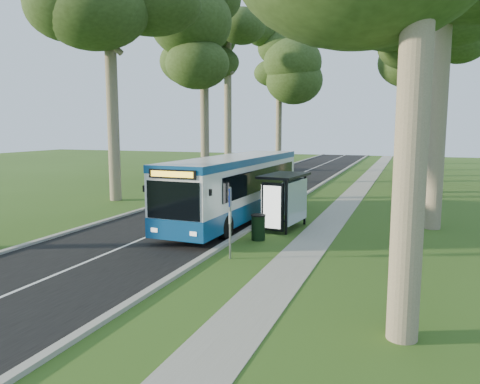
# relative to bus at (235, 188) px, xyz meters

# --- Properties ---
(ground) EXTENTS (120.00, 120.00, 0.00)m
(ground) POSITION_rel_bus_xyz_m (1.31, -4.56, -1.60)
(ground) COLOR #325119
(ground) RESTS_ON ground
(road) EXTENTS (7.00, 100.00, 0.02)m
(road) POSITION_rel_bus_xyz_m (-2.19, 5.44, -1.59)
(road) COLOR black
(road) RESTS_ON ground
(kerb_east) EXTENTS (0.25, 100.00, 0.12)m
(kerb_east) POSITION_rel_bus_xyz_m (1.31, 5.44, -1.54)
(kerb_east) COLOR #9E9B93
(kerb_east) RESTS_ON ground
(kerb_west) EXTENTS (0.25, 100.00, 0.12)m
(kerb_west) POSITION_rel_bus_xyz_m (-5.69, 5.44, -1.54)
(kerb_west) COLOR #9E9B93
(kerb_west) RESTS_ON ground
(centre_line) EXTENTS (0.12, 100.00, 0.00)m
(centre_line) POSITION_rel_bus_xyz_m (-2.19, 5.44, -1.58)
(centre_line) COLOR white
(centre_line) RESTS_ON road
(footpath) EXTENTS (1.50, 100.00, 0.02)m
(footpath) POSITION_rel_bus_xyz_m (4.31, 5.44, -1.59)
(footpath) COLOR gray
(footpath) RESTS_ON ground
(bus) EXTENTS (2.89, 11.74, 3.09)m
(bus) POSITION_rel_bus_xyz_m (0.00, 0.00, 0.00)
(bus) COLOR white
(bus) RESTS_ON ground
(bus_stop_sign) EXTENTS (0.12, 0.35, 2.48)m
(bus_stop_sign) POSITION_rel_bus_xyz_m (2.14, -6.14, -0.05)
(bus_stop_sign) COLOR gray
(bus_stop_sign) RESTS_ON ground
(bus_shelter) EXTENTS (1.83, 2.96, 2.41)m
(bus_shelter) POSITION_rel_bus_xyz_m (2.73, -1.12, 0.09)
(bus_shelter) COLOR black
(bus_shelter) RESTS_ON ground
(litter_bin) EXTENTS (0.59, 0.59, 1.03)m
(litter_bin) POSITION_rel_bus_xyz_m (2.22, -3.27, -1.08)
(litter_bin) COLOR black
(litter_bin) RESTS_ON ground
(car_white) EXTENTS (2.97, 4.95, 1.58)m
(car_white) POSITION_rel_bus_xyz_m (-6.67, 16.82, -0.81)
(car_white) COLOR silver
(car_white) RESTS_ON ground
(car_silver) EXTENTS (3.02, 5.47, 1.71)m
(car_silver) POSITION_rel_bus_xyz_m (-8.08, 24.76, -0.75)
(car_silver) COLOR #9C9FA4
(car_silver) RESTS_ON ground
(tree_west_c) EXTENTS (5.20, 5.20, 15.50)m
(tree_west_c) POSITION_rel_bus_xyz_m (-7.69, 13.44, 9.88)
(tree_west_c) COLOR #7A6B56
(tree_west_c) RESTS_ON ground
(tree_west_d) EXTENTS (5.20, 5.20, 18.18)m
(tree_west_d) POSITION_rel_bus_xyz_m (-9.69, 23.44, 11.83)
(tree_west_d) COLOR #7A6B56
(tree_west_d) RESTS_ON ground
(tree_west_e) EXTENTS (5.20, 5.20, 16.59)m
(tree_west_e) POSITION_rel_bus_xyz_m (-7.19, 33.44, 10.68)
(tree_west_e) COLOR #7A6B56
(tree_west_e) RESTS_ON ground
(tree_east_c) EXTENTS (5.20, 5.20, 15.86)m
(tree_east_c) POSITION_rel_bus_xyz_m (8.11, 13.44, 10.15)
(tree_east_c) COLOR #7A6B56
(tree_east_c) RESTS_ON ground
(tree_east_d) EXTENTS (5.20, 5.20, 14.19)m
(tree_east_d) POSITION_rel_bus_xyz_m (9.31, 25.44, 8.92)
(tree_east_d) COLOR #7A6B56
(tree_east_d) RESTS_ON ground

